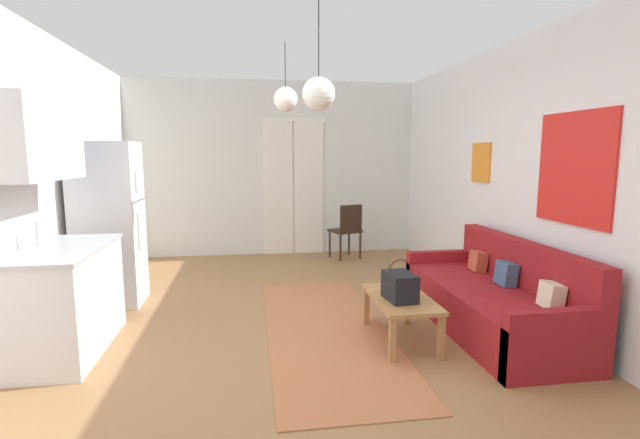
{
  "coord_description": "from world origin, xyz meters",
  "views": [
    {
      "loc": [
        -0.39,
        -3.59,
        1.65
      ],
      "look_at": [
        0.32,
        1.08,
        0.96
      ],
      "focal_mm": 25.72,
      "sensor_mm": 36.0,
      "label": 1
    }
  ],
  "objects_px": {
    "accent_chair": "(347,228)",
    "couch": "(495,301)",
    "bamboo_vase": "(389,283)",
    "handbag": "(400,286)",
    "pendant_lamp_far": "(285,99)",
    "coffee_table": "(401,303)",
    "refrigerator": "(109,224)",
    "pendant_lamp_near": "(319,94)"
  },
  "relations": [
    {
      "from": "couch",
      "to": "accent_chair",
      "type": "xyz_separation_m",
      "value": [
        -0.77,
        3.06,
        0.22
      ]
    },
    {
      "from": "coffee_table",
      "to": "refrigerator",
      "type": "relative_size",
      "value": 0.51
    },
    {
      "from": "accent_chair",
      "to": "pendant_lamp_far",
      "type": "bearing_deg",
      "value": 41.43
    },
    {
      "from": "handbag",
      "to": "refrigerator",
      "type": "bearing_deg",
      "value": 150.63
    },
    {
      "from": "handbag",
      "to": "refrigerator",
      "type": "height_order",
      "value": "refrigerator"
    },
    {
      "from": "pendant_lamp_far",
      "to": "accent_chair",
      "type": "bearing_deg",
      "value": 60.44
    },
    {
      "from": "couch",
      "to": "coffee_table",
      "type": "bearing_deg",
      "value": -172.03
    },
    {
      "from": "accent_chair",
      "to": "bamboo_vase",
      "type": "bearing_deg",
      "value": 65.67
    },
    {
      "from": "pendant_lamp_near",
      "to": "pendant_lamp_far",
      "type": "relative_size",
      "value": 1.2
    },
    {
      "from": "accent_chair",
      "to": "couch",
      "type": "bearing_deg",
      "value": 85.16
    },
    {
      "from": "refrigerator",
      "to": "accent_chair",
      "type": "distance_m",
      "value": 3.49
    },
    {
      "from": "accent_chair",
      "to": "pendant_lamp_near",
      "type": "bearing_deg",
      "value": 55.71
    },
    {
      "from": "bamboo_vase",
      "to": "couch",
      "type": "bearing_deg",
      "value": 2.7
    },
    {
      "from": "accent_chair",
      "to": "pendant_lamp_near",
      "type": "height_order",
      "value": "pendant_lamp_near"
    },
    {
      "from": "bamboo_vase",
      "to": "handbag",
      "type": "xyz_separation_m",
      "value": [
        0.05,
        -0.17,
        0.02
      ]
    },
    {
      "from": "accent_chair",
      "to": "coffee_table",
      "type": "bearing_deg",
      "value": 67.37
    },
    {
      "from": "bamboo_vase",
      "to": "pendant_lamp_near",
      "type": "height_order",
      "value": "pendant_lamp_near"
    },
    {
      "from": "bamboo_vase",
      "to": "refrigerator",
      "type": "bearing_deg",
      "value": 152.99
    },
    {
      "from": "bamboo_vase",
      "to": "pendant_lamp_far",
      "type": "height_order",
      "value": "pendant_lamp_far"
    },
    {
      "from": "couch",
      "to": "pendant_lamp_near",
      "type": "height_order",
      "value": "pendant_lamp_near"
    },
    {
      "from": "coffee_table",
      "to": "refrigerator",
      "type": "xyz_separation_m",
      "value": [
        -2.81,
        1.47,
        0.54
      ]
    },
    {
      "from": "accent_chair",
      "to": "handbag",
      "type": "bearing_deg",
      "value": 66.74
    },
    {
      "from": "pendant_lamp_far",
      "to": "bamboo_vase",
      "type": "bearing_deg",
      "value": -55.22
    },
    {
      "from": "couch",
      "to": "accent_chair",
      "type": "relative_size",
      "value": 2.46
    },
    {
      "from": "couch",
      "to": "handbag",
      "type": "relative_size",
      "value": 5.94
    },
    {
      "from": "bamboo_vase",
      "to": "handbag",
      "type": "distance_m",
      "value": 0.18
    },
    {
      "from": "coffee_table",
      "to": "bamboo_vase",
      "type": "bearing_deg",
      "value": 135.22
    },
    {
      "from": "pendant_lamp_near",
      "to": "refrigerator",
      "type": "bearing_deg",
      "value": 135.95
    },
    {
      "from": "couch",
      "to": "handbag",
      "type": "bearing_deg",
      "value": -167.78
    },
    {
      "from": "handbag",
      "to": "pendant_lamp_near",
      "type": "relative_size",
      "value": 0.42
    },
    {
      "from": "accent_chair",
      "to": "pendant_lamp_far",
      "type": "height_order",
      "value": "pendant_lamp_far"
    },
    {
      "from": "couch",
      "to": "pendant_lamp_far",
      "type": "xyz_separation_m",
      "value": [
        -1.87,
        1.12,
        1.95
      ]
    },
    {
      "from": "couch",
      "to": "refrigerator",
      "type": "height_order",
      "value": "refrigerator"
    },
    {
      "from": "couch",
      "to": "pendant_lamp_near",
      "type": "xyz_separation_m",
      "value": [
        -1.77,
        -0.61,
        1.79
      ]
    },
    {
      "from": "bamboo_vase",
      "to": "accent_chair",
      "type": "xyz_separation_m",
      "value": [
        0.29,
        3.11,
        -0.02
      ]
    },
    {
      "from": "coffee_table",
      "to": "handbag",
      "type": "height_order",
      "value": "handbag"
    },
    {
      "from": "coffee_table",
      "to": "bamboo_vase",
      "type": "height_order",
      "value": "bamboo_vase"
    },
    {
      "from": "couch",
      "to": "pendant_lamp_far",
      "type": "bearing_deg",
      "value": 149.17
    },
    {
      "from": "couch",
      "to": "coffee_table",
      "type": "relative_size",
      "value": 2.36
    },
    {
      "from": "couch",
      "to": "accent_chair",
      "type": "bearing_deg",
      "value": 104.17
    },
    {
      "from": "coffee_table",
      "to": "pendant_lamp_far",
      "type": "bearing_deg",
      "value": 125.61
    },
    {
      "from": "handbag",
      "to": "pendant_lamp_near",
      "type": "distance_m",
      "value": 1.75
    }
  ]
}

